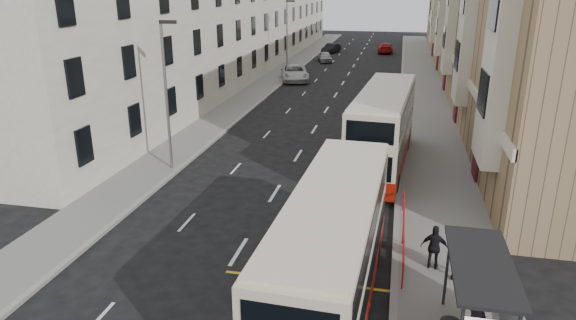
% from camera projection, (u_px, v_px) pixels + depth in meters
% --- Properties ---
extents(ground, '(200.00, 200.00, 0.00)m').
position_uv_depth(ground, '(201.00, 313.00, 16.35)').
color(ground, black).
rests_on(ground, ground).
extents(pavement_right, '(4.00, 120.00, 0.15)m').
position_uv_depth(pavement_right, '(426.00, 108.00, 42.40)').
color(pavement_right, slate).
rests_on(pavement_right, ground).
extents(pavement_left, '(3.00, 120.00, 0.15)m').
position_uv_depth(pavement_left, '(246.00, 100.00, 45.51)').
color(pavement_left, slate).
rests_on(pavement_left, ground).
extents(kerb_right, '(0.25, 120.00, 0.15)m').
position_uv_depth(kerb_right, '(401.00, 107.00, 42.81)').
color(kerb_right, gray).
rests_on(kerb_right, ground).
extents(kerb_left, '(0.25, 120.00, 0.15)m').
position_uv_depth(kerb_left, '(262.00, 100.00, 45.21)').
color(kerb_left, gray).
rests_on(kerb_left, ground).
extents(road_markings, '(10.00, 110.00, 0.01)m').
position_uv_depth(road_markings, '(348.00, 75.00, 57.87)').
color(road_markings, silver).
rests_on(road_markings, ground).
extents(terrace_right, '(10.75, 79.00, 15.25)m').
position_uv_depth(terrace_right, '(496.00, 7.00, 52.76)').
color(terrace_right, '#967757').
rests_on(terrace_right, ground).
extents(terrace_left, '(9.18, 79.00, 13.25)m').
position_uv_depth(terrace_left, '(234.00, 13.00, 58.88)').
color(terrace_left, silver).
rests_on(terrace_left, ground).
extents(bus_shelter, '(1.65, 4.25, 2.70)m').
position_uv_depth(bus_shelter, '(487.00, 294.00, 13.61)').
color(bus_shelter, black).
rests_on(bus_shelter, pavement_right).
extents(guard_railing, '(0.06, 6.56, 1.01)m').
position_uv_depth(guard_railing, '(404.00, 228.00, 20.12)').
color(guard_railing, red).
rests_on(guard_railing, pavement_right).
extents(street_lamp_near, '(0.93, 0.18, 8.00)m').
position_uv_depth(street_lamp_near, '(167.00, 88.00, 27.17)').
color(street_lamp_near, slate).
rests_on(street_lamp_near, pavement_left).
extents(street_lamp_far, '(0.93, 0.18, 8.00)m').
position_uv_depth(street_lamp_far, '(287.00, 34.00, 54.85)').
color(street_lamp_far, slate).
rests_on(street_lamp_far, pavement_left).
extents(double_decker_front, '(2.84, 10.71, 4.24)m').
position_uv_depth(double_decker_front, '(332.00, 254.00, 15.58)').
color(double_decker_front, beige).
rests_on(double_decker_front, ground).
extents(double_decker_rear, '(3.43, 11.38, 4.47)m').
position_uv_depth(double_decker_rear, '(383.00, 129.00, 28.39)').
color(double_decker_rear, beige).
rests_on(double_decker_rear, ground).
extents(pedestrian_near, '(0.78, 0.72, 1.80)m').
position_uv_depth(pedestrian_near, '(478.00, 311.00, 14.71)').
color(pedestrian_near, black).
rests_on(pedestrian_near, pavement_right).
extents(pedestrian_mid, '(0.95, 0.83, 1.63)m').
position_uv_depth(pedestrian_mid, '(464.00, 258.00, 17.66)').
color(pedestrian_mid, black).
rests_on(pedestrian_mid, pavement_right).
extents(pedestrian_far, '(1.03, 0.54, 1.68)m').
position_uv_depth(pedestrian_far, '(435.00, 247.00, 18.36)').
color(pedestrian_far, black).
rests_on(pedestrian_far, pavement_right).
extents(white_van, '(4.15, 6.38, 1.63)m').
position_uv_depth(white_van, '(295.00, 73.00, 54.27)').
color(white_van, silver).
rests_on(white_van, ground).
extents(car_silver, '(2.54, 4.17, 1.33)m').
position_uv_depth(car_silver, '(325.00, 57.00, 67.00)').
color(car_silver, '#95979D').
rests_on(car_silver, ground).
extents(car_dark, '(2.56, 4.37, 1.36)m').
position_uv_depth(car_dark, '(331.00, 48.00, 75.52)').
color(car_dark, black).
rests_on(car_dark, ground).
extents(car_red, '(2.45, 5.28, 1.49)m').
position_uv_depth(car_red, '(385.00, 48.00, 75.60)').
color(car_red, '#960B0D').
rests_on(car_red, ground).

